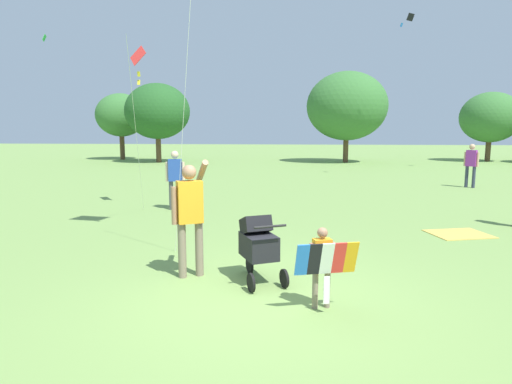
# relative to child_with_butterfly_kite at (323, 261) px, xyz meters

# --- Properties ---
(ground_plane) EXTENTS (120.00, 120.00, 0.00)m
(ground_plane) POSITION_rel_child_with_butterfly_kite_xyz_m (-0.76, 0.26, -0.65)
(ground_plane) COLOR #75994C
(treeline_distant) EXTENTS (35.97, 6.92, 6.22)m
(treeline_distant) POSITION_rel_child_with_butterfly_kite_xyz_m (3.44, 25.53, 2.88)
(treeline_distant) COLOR brown
(treeline_distant) RESTS_ON ground
(child_with_butterfly_kite) EXTENTS (0.81, 0.46, 1.08)m
(child_with_butterfly_kite) POSITION_rel_child_with_butterfly_kite_xyz_m (0.00, 0.00, 0.00)
(child_with_butterfly_kite) COLOR #7F705B
(child_with_butterfly_kite) RESTS_ON ground
(person_adult_flyer) EXTENTS (0.57, 0.68, 1.86)m
(person_adult_flyer) POSITION_rel_child_with_butterfly_kite_xyz_m (-2.00, 1.09, 0.42)
(person_adult_flyer) COLOR #7F705B
(person_adult_flyer) RESTS_ON ground
(stroller) EXTENTS (0.81, 1.10, 1.03)m
(stroller) POSITION_rel_child_with_butterfly_kite_xyz_m (-0.92, 0.97, -0.04)
(stroller) COLOR black
(stroller) RESTS_ON ground
(kite_orange_delta) EXTENTS (1.32, 3.63, 4.66)m
(kite_orange_delta) POSITION_rel_child_with_butterfly_kite_xyz_m (-4.72, 6.54, 3.46)
(kite_orange_delta) COLOR red
(kite_orange_delta) RESTS_ON ground
(person_sitting_far) EXTENTS (0.46, 0.41, 1.74)m
(person_sitting_far) POSITION_rel_child_with_butterfly_kite_xyz_m (6.58, 12.44, 0.38)
(person_sitting_far) COLOR #33384C
(person_sitting_far) RESTS_ON ground
(person_couple_left) EXTENTS (0.54, 0.27, 1.70)m
(person_couple_left) POSITION_rel_child_with_butterfly_kite_xyz_m (-3.80, 6.71, 0.36)
(person_couple_left) COLOR #4C4C51
(person_couple_left) RESTS_ON ground
(picnic_blanket) EXTENTS (1.45, 1.27, 0.02)m
(picnic_blanket) POSITION_rel_child_with_butterfly_kite_xyz_m (3.28, 4.35, -0.64)
(picnic_blanket) COLOR gold
(picnic_blanket) RESTS_ON ground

